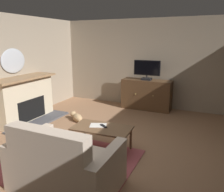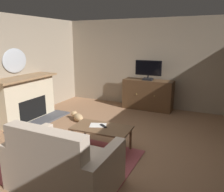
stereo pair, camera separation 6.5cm
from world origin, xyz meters
name	(u,v)px [view 1 (the left image)]	position (x,y,z in m)	size (l,w,h in m)	color
ground_plane	(104,155)	(0.00, 0.00, -0.02)	(6.28, 7.09, 0.04)	#936B4C
wall_back	(153,64)	(0.00, 3.29, 1.29)	(6.28, 0.10, 2.59)	gray
rug_central	(70,163)	(-0.38, -0.50, 0.01)	(2.05, 1.82, 0.01)	#9E474C
fireplace	(25,100)	(-2.56, 0.74, 0.53)	(0.96, 1.75, 1.11)	#4C4C51
wall_mirror_oval	(13,61)	(-2.81, 0.74, 1.49)	(0.06, 0.72, 0.59)	#B2B7BF
tv_cabinet	(146,95)	(-0.07, 2.94, 0.41)	(1.42, 0.51, 0.87)	#352315
television	(147,70)	(-0.07, 2.89, 1.17)	(0.75, 0.20, 0.56)	black
coffee_table	(102,130)	(-0.09, 0.11, 0.41)	(1.09, 0.62, 0.46)	brown
tv_remote	(103,126)	(-0.08, 0.16, 0.47)	(0.17, 0.05, 0.02)	black
folded_newspaper	(98,125)	(-0.19, 0.16, 0.46)	(0.30, 0.22, 0.01)	silver
sofa_floral	(64,166)	(-0.07, -1.06, 0.33)	(1.43, 0.91, 0.97)	#C6B29E
cat	(77,117)	(-1.37, 1.22, 0.11)	(0.59, 0.44, 0.22)	tan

